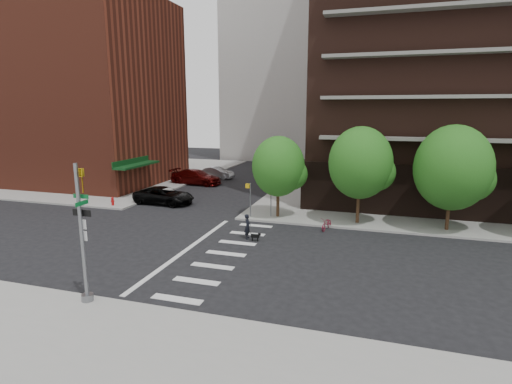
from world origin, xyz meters
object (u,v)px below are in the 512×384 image
at_px(dog_walker, 248,227).
at_px(parked_car_black, 164,196).
at_px(parked_car_silver, 217,173).
at_px(parked_car_maroon, 196,177).
at_px(traffic_signal, 83,245).
at_px(fire_hydrant, 113,201).
at_px(scooter, 327,224).

bearing_deg(dog_walker, parked_car_black, 53.15).
bearing_deg(dog_walker, parked_car_silver, 25.53).
bearing_deg(parked_car_maroon, dog_walker, -141.92).
bearing_deg(traffic_signal, dog_walker, 70.09).
distance_m(fire_hydrant, scooter, 18.57).
xyz_separation_m(fire_hydrant, scooter, (18.53, -1.30, -0.10)).
xyz_separation_m(parked_car_black, dog_walker, (10.19, -7.14, 0.06)).
xyz_separation_m(scooter, dog_walker, (-4.69, -3.48, 0.37)).
bearing_deg(parked_car_black, scooter, -100.06).
bearing_deg(fire_hydrant, parked_car_silver, 79.65).
relative_size(parked_car_black, scooter, 3.18).
bearing_deg(dog_walker, parked_car_maroon, 32.99).
relative_size(parked_car_maroon, scooter, 3.42).
bearing_deg(traffic_signal, parked_car_black, 109.87).
distance_m(fire_hydrant, parked_car_maroon, 12.04).
relative_size(traffic_signal, scooter, 3.51).
relative_size(parked_car_maroon, dog_walker, 3.56).
bearing_deg(traffic_signal, fire_hydrant, 123.26).
bearing_deg(fire_hydrant, traffic_signal, -56.74).
bearing_deg(traffic_signal, parked_car_silver, 102.63).
bearing_deg(scooter, parked_car_maroon, 153.82).
bearing_deg(parked_car_silver, traffic_signal, -163.61).
height_order(fire_hydrant, parked_car_silver, parked_car_silver).
height_order(parked_car_black, dog_walker, dog_walker).
xyz_separation_m(parked_car_maroon, dog_walker, (11.54, -16.59, -0.03)).
bearing_deg(scooter, parked_car_black, 178.93).
bearing_deg(fire_hydrant, parked_car_maroon, 78.98).
relative_size(parked_car_black, parked_car_maroon, 0.93).
height_order(parked_car_maroon, parked_car_silver, parked_car_maroon).
relative_size(traffic_signal, parked_car_silver, 1.41).
xyz_separation_m(parked_car_maroon, parked_car_silver, (0.67, 4.43, -0.15)).
xyz_separation_m(parked_car_maroon, scooter, (16.23, -13.11, -0.40)).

